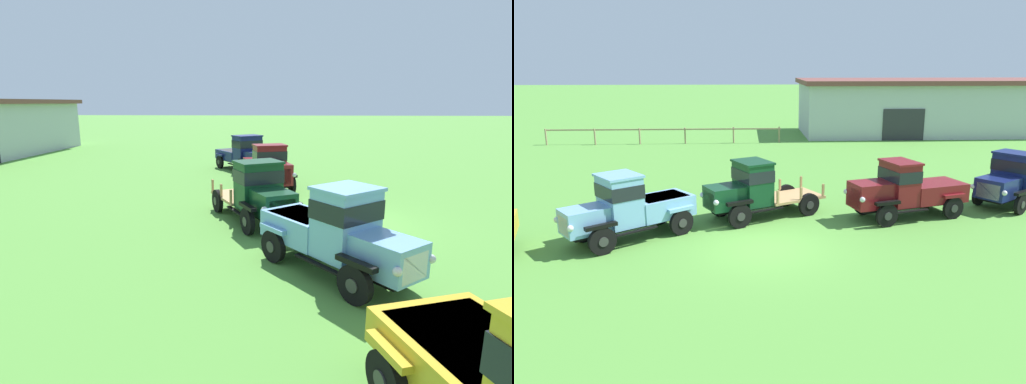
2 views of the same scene
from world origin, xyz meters
TOP-DOWN VIEW (x-y plane):
  - ground_plane at (0.00, 0.00)m, footprint 240.00×240.00m
  - vintage_truck_second_in_line at (-4.56, 1.04)m, footprint 4.35×3.84m
  - vintage_truck_midrow_center at (-0.40, 3.17)m, footprint 4.92×3.57m
  - vintage_truck_far_side at (5.53, 3.03)m, footprint 4.94×2.91m
  - vintage_truck_back_of_row at (10.84, 4.63)m, footprint 4.94×4.11m

SIDE VIEW (x-z plane):
  - ground_plane at x=0.00m, z-range 0.00..0.00m
  - vintage_truck_back_of_row at x=10.84m, z-range -0.03..2.23m
  - vintage_truck_far_side at x=5.53m, z-range -0.01..2.23m
  - vintage_truck_second_in_line at x=-4.56m, z-range -0.01..2.29m
  - vintage_truck_midrow_center at x=-0.40m, z-range 0.03..2.28m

